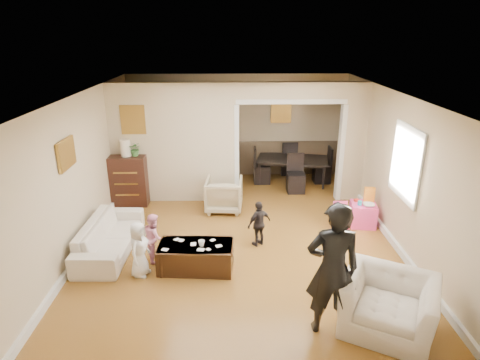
{
  "coord_description": "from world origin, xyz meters",
  "views": [
    {
      "loc": [
        -0.14,
        -6.66,
        3.6
      ],
      "look_at": [
        0.0,
        0.2,
        1.05
      ],
      "focal_mm": 30.24,
      "sensor_mm": 36.0,
      "label": 1
    }
  ],
  "objects_px": {
    "child_kneel_a": "(139,249)",
    "adult_person": "(332,269)",
    "armchair_front": "(388,305)",
    "play_table": "(363,214)",
    "dresser": "(129,180)",
    "child_kneel_b": "(154,237)",
    "cyan_cup": "(360,203)",
    "sofa": "(110,236)",
    "armchair_back": "(224,195)",
    "coffee_cup": "(202,243)",
    "table_lamp": "(126,148)",
    "child_toddler": "(259,224)",
    "coffee_table": "(196,257)",
    "dining_table": "(292,171)"
  },
  "relations": [
    {
      "from": "child_kneel_a",
      "to": "adult_person",
      "type": "bearing_deg",
      "value": -101.45
    },
    {
      "from": "armchair_front",
      "to": "play_table",
      "type": "bearing_deg",
      "value": 106.67
    },
    {
      "from": "dresser",
      "to": "child_kneel_b",
      "type": "bearing_deg",
      "value": -67.72
    },
    {
      "from": "cyan_cup",
      "to": "adult_person",
      "type": "height_order",
      "value": "adult_person"
    },
    {
      "from": "play_table",
      "to": "child_kneel_b",
      "type": "bearing_deg",
      "value": -162.7
    },
    {
      "from": "armchair_front",
      "to": "sofa",
      "type": "bearing_deg",
      "value": -178.59
    },
    {
      "from": "armchair_back",
      "to": "coffee_cup",
      "type": "distance_m",
      "value": 2.34
    },
    {
      "from": "armchair_back",
      "to": "table_lamp",
      "type": "xyz_separation_m",
      "value": [
        -2.07,
        0.37,
        0.93
      ]
    },
    {
      "from": "dresser",
      "to": "child_kneel_a",
      "type": "bearing_deg",
      "value": -73.84
    },
    {
      "from": "adult_person",
      "to": "child_toddler",
      "type": "relative_size",
      "value": 2.12
    },
    {
      "from": "armchair_front",
      "to": "coffee_table",
      "type": "relative_size",
      "value": 0.95
    },
    {
      "from": "dresser",
      "to": "child_toddler",
      "type": "relative_size",
      "value": 1.31
    },
    {
      "from": "adult_person",
      "to": "child_kneel_b",
      "type": "height_order",
      "value": "adult_person"
    },
    {
      "from": "dining_table",
      "to": "coffee_cup",
      "type": "bearing_deg",
      "value": -104.96
    },
    {
      "from": "armchair_front",
      "to": "child_toddler",
      "type": "distance_m",
      "value": 2.64
    },
    {
      "from": "coffee_cup",
      "to": "child_toddler",
      "type": "distance_m",
      "value": 1.24
    },
    {
      "from": "coffee_cup",
      "to": "child_kneel_b",
      "type": "xyz_separation_m",
      "value": [
        -0.8,
        0.35,
        -0.07
      ]
    },
    {
      "from": "coffee_cup",
      "to": "play_table",
      "type": "relative_size",
      "value": 0.22
    },
    {
      "from": "play_table",
      "to": "dining_table",
      "type": "height_order",
      "value": "dining_table"
    },
    {
      "from": "table_lamp",
      "to": "coffee_table",
      "type": "relative_size",
      "value": 0.31
    },
    {
      "from": "armchair_back",
      "to": "child_kneel_b",
      "type": "xyz_separation_m",
      "value": [
        -1.11,
        -1.96,
        0.06
      ]
    },
    {
      "from": "armchair_front",
      "to": "child_toddler",
      "type": "bearing_deg",
      "value": 152.29
    },
    {
      "from": "dining_table",
      "to": "child_kneel_b",
      "type": "bearing_deg",
      "value": -116.0
    },
    {
      "from": "armchair_front",
      "to": "table_lamp",
      "type": "distance_m",
      "value": 5.92
    },
    {
      "from": "dresser",
      "to": "child_kneel_a",
      "type": "xyz_separation_m",
      "value": [
        0.81,
        -2.79,
        -0.1
      ]
    },
    {
      "from": "armchair_back",
      "to": "child_toddler",
      "type": "relative_size",
      "value": 0.91
    },
    {
      "from": "adult_person",
      "to": "armchair_back",
      "type": "bearing_deg",
      "value": -67.82
    },
    {
      "from": "play_table",
      "to": "child_kneel_b",
      "type": "height_order",
      "value": "child_kneel_b"
    },
    {
      "from": "child_kneel_b",
      "to": "child_toddler",
      "type": "relative_size",
      "value": 0.99
    },
    {
      "from": "dresser",
      "to": "child_toddler",
      "type": "distance_m",
      "value": 3.3
    },
    {
      "from": "armchair_back",
      "to": "coffee_cup",
      "type": "xyz_separation_m",
      "value": [
        -0.31,
        -2.31,
        0.14
      ]
    },
    {
      "from": "armchair_back",
      "to": "play_table",
      "type": "relative_size",
      "value": 1.63
    },
    {
      "from": "child_toddler",
      "to": "sofa",
      "type": "bearing_deg",
      "value": -32.28
    },
    {
      "from": "armchair_front",
      "to": "dining_table",
      "type": "bearing_deg",
      "value": 122.97
    },
    {
      "from": "armchair_front",
      "to": "table_lamp",
      "type": "xyz_separation_m",
      "value": [
        -4.19,
        4.07,
        0.92
      ]
    },
    {
      "from": "armchair_front",
      "to": "dining_table",
      "type": "distance_m",
      "value": 5.36
    },
    {
      "from": "dresser",
      "to": "coffee_cup",
      "type": "height_order",
      "value": "dresser"
    },
    {
      "from": "table_lamp",
      "to": "cyan_cup",
      "type": "xyz_separation_m",
      "value": [
        4.68,
        -1.19,
        -0.79
      ]
    },
    {
      "from": "armchair_front",
      "to": "dining_table",
      "type": "xyz_separation_m",
      "value": [
        -0.46,
        5.35,
        -0.06
      ]
    },
    {
      "from": "coffee_table",
      "to": "child_toddler",
      "type": "distance_m",
      "value": 1.31
    },
    {
      "from": "sofa",
      "to": "adult_person",
      "type": "height_order",
      "value": "adult_person"
    },
    {
      "from": "child_kneel_b",
      "to": "coffee_cup",
      "type": "bearing_deg",
      "value": -129.1
    },
    {
      "from": "sofa",
      "to": "table_lamp",
      "type": "height_order",
      "value": "table_lamp"
    },
    {
      "from": "armchair_front",
      "to": "child_kneel_b",
      "type": "distance_m",
      "value": 3.67
    },
    {
      "from": "coffee_cup",
      "to": "adult_person",
      "type": "bearing_deg",
      "value": -39.38
    },
    {
      "from": "sofa",
      "to": "adult_person",
      "type": "relative_size",
      "value": 1.08
    },
    {
      "from": "play_table",
      "to": "child_kneel_a",
      "type": "bearing_deg",
      "value": -157.57
    },
    {
      "from": "play_table",
      "to": "cyan_cup",
      "type": "xyz_separation_m",
      "value": [
        -0.1,
        -0.05,
        0.27
      ]
    },
    {
      "from": "adult_person",
      "to": "child_kneel_a",
      "type": "distance_m",
      "value": 2.97
    },
    {
      "from": "coffee_table",
      "to": "child_toddler",
      "type": "relative_size",
      "value": 1.39
    }
  ]
}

